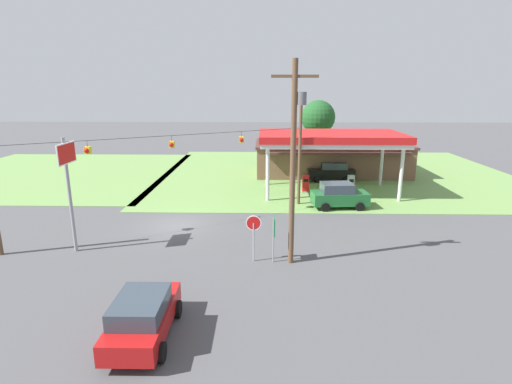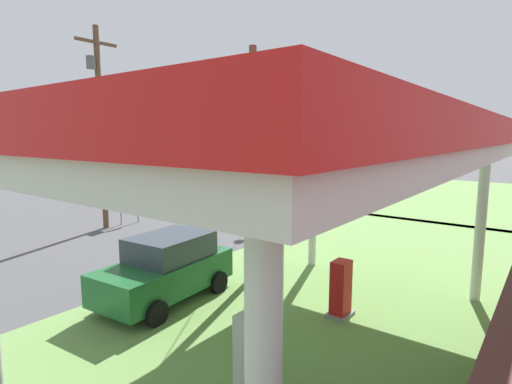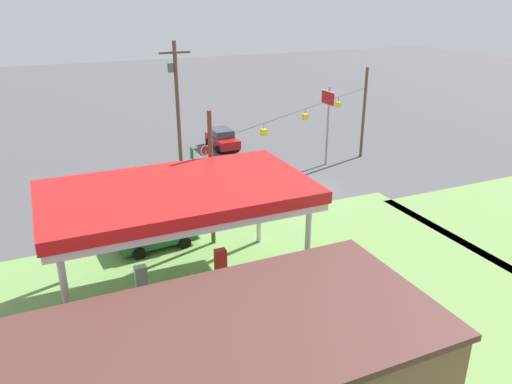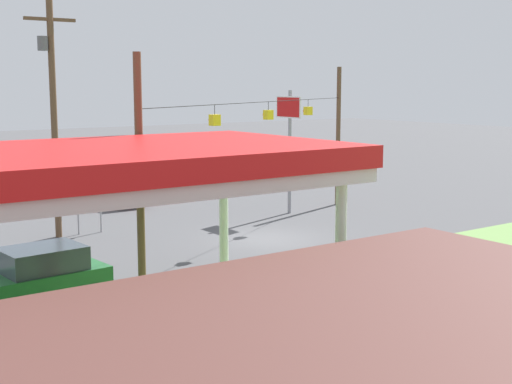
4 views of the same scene
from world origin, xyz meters
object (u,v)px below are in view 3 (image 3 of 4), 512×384
(gas_station_canopy, at_px, (178,196))
(gas_station_store, at_px, (207,375))
(utility_pole_main, at_px, (177,106))
(car_on_crossroad, at_px, (222,138))
(stop_sign_overhead, at_px, (328,111))
(route_sign, at_px, (192,157))
(fuel_pump_near, at_px, (221,264))
(stop_sign_roadside, at_px, (206,154))
(fuel_pump_far, at_px, (142,282))
(car_at_pumps_front, at_px, (157,230))
(car_at_pumps_rear, at_px, (191,328))

(gas_station_canopy, height_order, gas_station_store, gas_station_canopy)
(gas_station_store, height_order, utility_pole_main, utility_pole_main)
(car_on_crossroad, height_order, stop_sign_overhead, stop_sign_overhead)
(gas_station_canopy, relative_size, route_sign, 4.94)
(fuel_pump_near, relative_size, stop_sign_roadside, 0.61)
(stop_sign_overhead, bearing_deg, stop_sign_roadside, -6.62)
(fuel_pump_far, bearing_deg, route_sign, -115.91)
(gas_station_store, height_order, car_at_pumps_front, gas_station_store)
(gas_station_canopy, relative_size, fuel_pump_near, 7.71)
(route_sign, bearing_deg, car_at_pumps_front, 62.45)
(car_at_pumps_rear, height_order, car_on_crossroad, car_at_pumps_rear)
(car_at_pumps_front, bearing_deg, gas_station_canopy, 86.42)
(stop_sign_roadside, distance_m, utility_pole_main, 4.31)
(fuel_pump_far, distance_m, car_at_pumps_front, 4.88)
(gas_station_canopy, bearing_deg, stop_sign_roadside, -113.10)
(gas_station_canopy, xyz_separation_m, stop_sign_roadside, (-6.03, -14.15, -2.85))
(fuel_pump_near, height_order, stop_sign_overhead, stop_sign_overhead)
(car_at_pumps_rear, relative_size, route_sign, 1.86)
(utility_pole_main, bearing_deg, car_at_pumps_front, 66.86)
(gas_station_store, bearing_deg, car_at_pumps_rear, -98.10)
(stop_sign_overhead, distance_m, route_sign, 11.32)
(fuel_pump_far, distance_m, route_sign, 15.87)
(gas_station_store, relative_size, route_sign, 6.52)
(gas_station_store, xyz_separation_m, fuel_pump_near, (-3.40, -7.92, -0.90))
(gas_station_store, distance_m, car_at_pumps_rear, 3.51)
(stop_sign_roadside, height_order, stop_sign_overhead, stop_sign_overhead)
(car_at_pumps_rear, height_order, utility_pole_main, utility_pole_main)
(car_at_pumps_rear, xyz_separation_m, route_sign, (-5.95, -18.76, 0.76))
(fuel_pump_near, height_order, fuel_pump_far, same)
(fuel_pump_far, bearing_deg, car_at_pumps_front, -112.20)
(fuel_pump_near, xyz_separation_m, car_on_crossroad, (-7.89, -20.87, 0.17))
(stop_sign_roadside, relative_size, utility_pole_main, 0.25)
(gas_station_store, xyz_separation_m, stop_sign_roadside, (-7.49, -22.07, 0.18))
(fuel_pump_near, relative_size, route_sign, 0.64)
(car_on_crossroad, bearing_deg, gas_station_store, -21.85)
(car_at_pumps_front, xyz_separation_m, utility_pole_main, (-4.16, -9.74, 4.67))
(stop_sign_overhead, bearing_deg, gas_station_canopy, 39.29)
(fuel_pump_far, distance_m, car_on_crossroad, 23.96)
(fuel_pump_near, relative_size, utility_pole_main, 0.15)
(fuel_pump_far, distance_m, car_at_pumps_rear, 4.62)
(fuel_pump_near, xyz_separation_m, utility_pole_main, (-2.13, -14.26, 4.91))
(fuel_pump_near, distance_m, stop_sign_roadside, 14.77)
(utility_pole_main, bearing_deg, stop_sign_roadside, 176.71)
(gas_station_store, xyz_separation_m, car_at_pumps_front, (-1.36, -12.44, -0.66))
(gas_station_canopy, distance_m, car_at_pumps_rear, 5.92)
(fuel_pump_far, height_order, car_at_pumps_front, car_at_pumps_front)
(fuel_pump_far, distance_m, utility_pole_main, 16.24)
(stop_sign_overhead, bearing_deg, car_at_pumps_front, 27.96)
(car_on_crossroad, relative_size, stop_sign_roadside, 1.73)
(fuel_pump_far, xyz_separation_m, car_on_crossroad, (-11.76, -20.87, 0.17))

